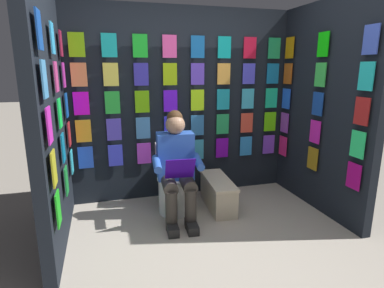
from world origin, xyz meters
name	(u,v)px	position (x,y,z in m)	size (l,w,h in m)	color
ground_plane	(231,262)	(0.00, 0.00, 0.00)	(30.00, 30.00, 0.00)	#B2A899
display_wall_back	(183,105)	(0.00, -1.66, 1.18)	(2.88, 0.14, 2.35)	black
display_wall_left	(323,109)	(-1.44, -0.81, 1.18)	(0.14, 1.61, 2.35)	black
display_wall_right	(50,120)	(1.44, -0.81, 1.18)	(0.14, 1.61, 2.35)	black
toilet	(174,183)	(0.23, -1.17, 0.33)	(0.42, 0.57, 0.77)	white
person_reading	(177,166)	(0.25, -0.94, 0.60)	(0.55, 0.71, 1.19)	blue
comic_longbox_near	(218,193)	(-0.28, -1.08, 0.18)	(0.33, 0.79, 0.35)	beige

